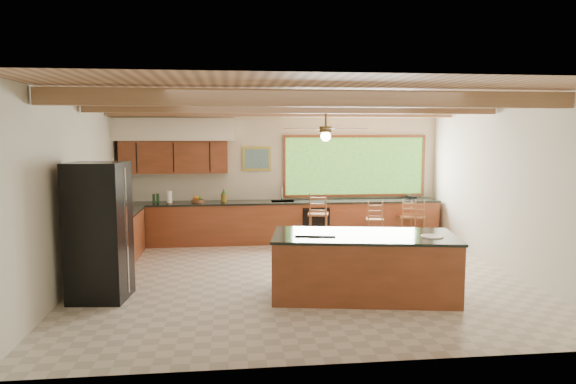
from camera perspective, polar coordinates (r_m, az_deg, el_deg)
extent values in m
plane|color=beige|center=(8.71, 1.42, -9.52)|extent=(7.20, 7.20, 0.00)
cube|color=beige|center=(11.64, -0.78, 2.02)|extent=(7.20, 0.04, 3.00)
cube|color=beige|center=(5.26, 6.40, -3.40)|extent=(7.20, 0.04, 3.00)
cube|color=beige|center=(8.69, -22.77, 0.02)|extent=(0.04, 6.50, 3.00)
cube|color=beige|center=(9.61, 23.23, 0.57)|extent=(0.04, 6.50, 3.00)
cube|color=tan|center=(8.40, 1.48, 10.57)|extent=(7.20, 6.50, 0.04)
cube|color=#8F6A47|center=(6.81, 3.39, 10.34)|extent=(7.10, 0.15, 0.22)
cube|color=#8F6A47|center=(8.88, 1.02, 9.43)|extent=(7.10, 0.15, 0.22)
cube|color=#8F6A47|center=(10.67, -0.27, 8.93)|extent=(7.10, 0.15, 0.22)
cube|color=brown|center=(11.43, -12.52, 3.80)|extent=(2.30, 0.35, 0.70)
cube|color=white|center=(11.35, -12.63, 6.81)|extent=(2.60, 0.50, 0.48)
cylinder|color=#FFEABF|center=(11.44, -16.10, 5.56)|extent=(0.10, 0.10, 0.01)
cylinder|color=#FFEABF|center=(11.30, -9.05, 5.72)|extent=(0.10, 0.10, 0.01)
cube|color=#76BC43|center=(11.89, 7.42, 2.88)|extent=(3.20, 0.04, 1.30)
cube|color=gold|center=(11.54, -3.49, 3.71)|extent=(0.64, 0.03, 0.54)
cube|color=#386552|center=(11.52, -3.48, 3.71)|extent=(0.54, 0.01, 0.44)
cube|color=brown|center=(11.43, -0.60, -3.41)|extent=(7.00, 0.65, 0.88)
cube|color=black|center=(11.36, -0.60, -1.13)|extent=(7.04, 0.69, 0.04)
cube|color=brown|center=(10.06, -18.50, -5.11)|extent=(0.65, 2.35, 0.88)
cube|color=black|center=(9.98, -18.59, -2.52)|extent=(0.69, 2.39, 0.04)
cube|color=black|center=(11.21, 3.15, -3.72)|extent=(0.60, 0.02, 0.78)
cube|color=silver|center=(11.36, -0.60, -1.10)|extent=(0.50, 0.38, 0.03)
cylinder|color=silver|center=(11.54, -0.70, -0.16)|extent=(0.03, 0.03, 0.30)
cylinder|color=silver|center=(11.43, -0.65, 0.43)|extent=(0.03, 0.20, 0.03)
cylinder|color=white|center=(11.26, -13.05, -0.58)|extent=(0.11, 0.11, 0.27)
cylinder|color=#1A421D|center=(11.46, -14.69, -0.70)|extent=(0.05, 0.05, 0.19)
cylinder|color=#1A421D|center=(11.41, -14.27, -0.68)|extent=(0.06, 0.06, 0.20)
cube|color=black|center=(12.10, 13.53, -0.53)|extent=(0.22, 0.19, 0.09)
cube|color=brown|center=(7.75, 8.39, -8.21)|extent=(2.79, 1.65, 0.89)
cube|color=black|center=(7.65, 8.44, -4.84)|extent=(2.84, 1.69, 0.04)
cube|color=black|center=(7.61, 3.05, -4.60)|extent=(0.66, 0.56, 0.02)
cylinder|color=white|center=(7.68, 15.70, -4.76)|extent=(0.32, 0.32, 0.02)
cube|color=black|center=(7.90, -20.27, -4.14)|extent=(0.85, 0.83, 2.00)
cube|color=silver|center=(7.82, -17.50, -4.15)|extent=(0.03, 0.06, 1.84)
cube|color=brown|center=(10.93, 3.39, -2.44)|extent=(0.51, 0.51, 0.04)
cylinder|color=brown|center=(10.80, 2.65, -4.52)|extent=(0.04, 0.04, 0.69)
cylinder|color=brown|center=(10.86, 4.39, -4.47)|extent=(0.04, 0.04, 0.69)
cylinder|color=brown|center=(11.12, 2.38, -4.20)|extent=(0.04, 0.04, 0.69)
cylinder|color=brown|center=(11.18, 4.07, -4.15)|extent=(0.04, 0.04, 0.69)
cube|color=brown|center=(11.00, 9.61, -3.01)|extent=(0.43, 0.43, 0.04)
cylinder|color=brown|center=(10.88, 9.06, -4.78)|extent=(0.03, 0.03, 0.59)
cylinder|color=brown|center=(10.96, 10.50, -4.73)|extent=(0.03, 0.03, 0.59)
cylinder|color=brown|center=(11.15, 8.67, -4.50)|extent=(0.03, 0.03, 0.59)
cylinder|color=brown|center=(11.23, 10.07, -4.45)|extent=(0.03, 0.03, 0.59)
cube|color=brown|center=(11.56, 13.05, -2.67)|extent=(0.37, 0.37, 0.04)
cylinder|color=brown|center=(11.43, 12.58, -4.33)|extent=(0.03, 0.03, 0.58)
cylinder|color=brown|center=(11.53, 13.91, -4.28)|extent=(0.03, 0.03, 0.58)
cylinder|color=brown|center=(11.69, 12.13, -4.08)|extent=(0.03, 0.03, 0.58)
cylinder|color=brown|center=(11.79, 13.43, -4.03)|extent=(0.03, 0.03, 0.58)
cube|color=brown|center=(11.64, 14.17, -2.74)|extent=(0.44, 0.44, 0.04)
cylinder|color=brown|center=(11.52, 13.74, -4.33)|extent=(0.03, 0.03, 0.56)
cylinder|color=brown|center=(11.62, 15.00, -4.28)|extent=(0.03, 0.03, 0.56)
cylinder|color=brown|center=(11.77, 13.28, -4.09)|extent=(0.03, 0.03, 0.56)
cylinder|color=brown|center=(11.87, 14.52, -4.04)|extent=(0.03, 0.03, 0.56)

